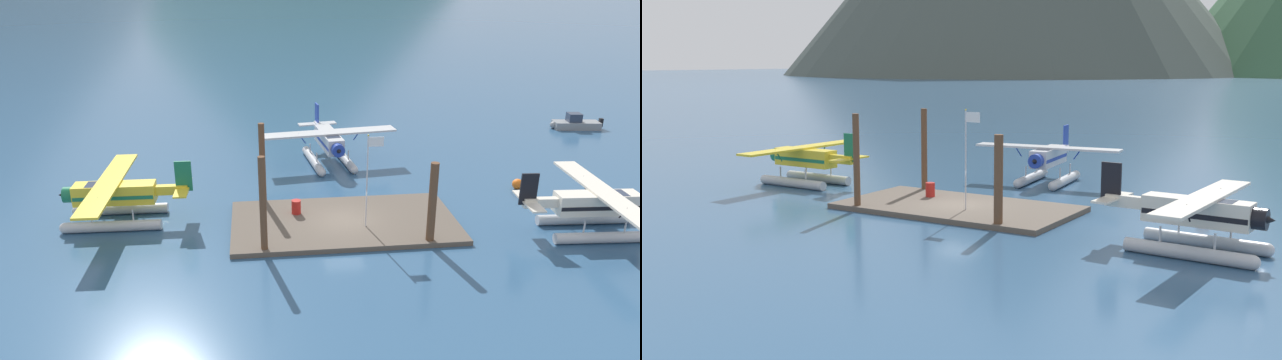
{
  "view_description": "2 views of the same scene",
  "coord_description": "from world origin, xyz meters",
  "views": [
    {
      "loc": [
        -5.21,
        -31.82,
        15.3
      ],
      "look_at": [
        -1.32,
        1.38,
        2.45
      ],
      "focal_mm": 32.7,
      "sensor_mm": 36.0,
      "label": 1
    },
    {
      "loc": [
        22.17,
        -35.8,
        8.59
      ],
      "look_at": [
        0.54,
        -0.4,
        1.87
      ],
      "focal_mm": 41.25,
      "sensor_mm": 36.0,
      "label": 2
    }
  ],
  "objects": [
    {
      "name": "piling_near_left",
      "position": [
        -4.92,
        -3.15,
        2.82
      ],
      "size": [
        0.38,
        0.38,
        5.63
      ],
      "primitive_type": "cylinder",
      "color": "brown",
      "rests_on": "ground"
    },
    {
      "name": "piling_far_left",
      "position": [
        -4.79,
        3.57,
        2.78
      ],
      "size": [
        0.39,
        0.39,
        5.56
      ],
      "primitive_type": "cylinder",
      "color": "brown",
      "rests_on": "ground"
    },
    {
      "name": "boat_grey_open_east",
      "position": [
        25.03,
        18.45,
        0.49
      ],
      "size": [
        4.87,
        2.07,
        1.5
      ],
      "color": "gray",
      "rests_on": "ground"
    },
    {
      "name": "flagpole",
      "position": [
        1.27,
        -0.98,
        3.86
      ],
      "size": [
        0.95,
        0.1,
        5.68
      ],
      "color": "silver",
      "rests_on": "dock_platform"
    },
    {
      "name": "dock_platform",
      "position": [
        0.0,
        0.0,
        0.15
      ],
      "size": [
        13.63,
        7.26,
        0.3
      ],
      "primitive_type": "cube",
      "color": "brown",
      "rests_on": "ground"
    },
    {
      "name": "mooring_buoy",
      "position": [
        13.0,
        4.36,
        0.37
      ],
      "size": [
        0.74,
        0.74,
        0.74
      ],
      "primitive_type": "sphere",
      "color": "orange",
      "rests_on": "ground"
    },
    {
      "name": "ground_plane",
      "position": [
        0.0,
        0.0,
        0.0
      ],
      "size": [
        1200.0,
        1200.0,
        0.0
      ],
      "primitive_type": "plane",
      "color": "#2D5175"
    },
    {
      "name": "seaplane_yellow_port_fwd",
      "position": [
        -13.78,
        1.94,
        1.58
      ],
      "size": [
        7.98,
        10.43,
        3.84
      ],
      "color": "#B7BABF",
      "rests_on": "ground"
    },
    {
      "name": "seaplane_silver_bow_centre",
      "position": [
        0.55,
        11.29,
        1.58
      ],
      "size": [
        10.49,
        7.95,
        3.84
      ],
      "color": "#B7BABF",
      "rests_on": "ground"
    },
    {
      "name": "fuel_drum",
      "position": [
        -2.82,
        1.33,
        0.74
      ],
      "size": [
        0.62,
        0.62,
        0.88
      ],
      "color": "#AD1E19",
      "rests_on": "dock_platform"
    },
    {
      "name": "seaplane_cream_stbd_aft",
      "position": [
        14.41,
        -2.86,
        1.58
      ],
      "size": [
        7.97,
        10.47,
        3.84
      ],
      "color": "#B7BABF",
      "rests_on": "ground"
    },
    {
      "name": "piling_near_right",
      "position": [
        4.41,
        -3.16,
        2.46
      ],
      "size": [
        0.47,
        0.47,
        4.91
      ],
      "primitive_type": "cylinder",
      "color": "brown",
      "rests_on": "ground"
    }
  ]
}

